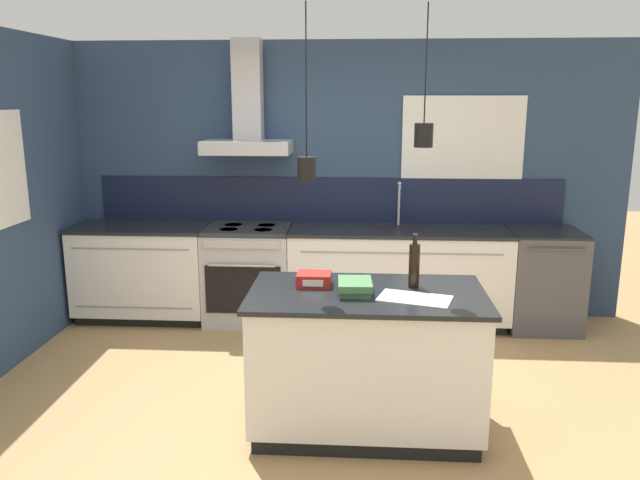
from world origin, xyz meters
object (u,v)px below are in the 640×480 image
(book_stack, at_px, (356,287))
(oven_range, at_px, (249,274))
(dishwasher, at_px, (543,280))
(red_supply_box, at_px, (314,279))
(bottle_on_island, at_px, (414,265))

(book_stack, bearing_deg, oven_range, 117.53)
(dishwasher, distance_m, book_stack, 2.64)
(oven_range, height_order, dishwasher, same)
(dishwasher, height_order, red_supply_box, red_supply_box)
(oven_range, relative_size, red_supply_box, 4.23)
(bottle_on_island, bearing_deg, red_supply_box, -179.71)
(dishwasher, xyz_separation_m, book_stack, (-1.70, -1.96, 0.50))
(dishwasher, bearing_deg, red_supply_box, -137.42)
(oven_range, distance_m, red_supply_box, 2.01)
(bottle_on_island, relative_size, book_stack, 1.27)
(book_stack, relative_size, red_supply_box, 1.25)
(oven_range, relative_size, dishwasher, 1.00)
(bottle_on_island, xyz_separation_m, book_stack, (-0.36, -0.16, -0.10))
(dishwasher, distance_m, red_supply_box, 2.71)
(oven_range, distance_m, book_stack, 2.26)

